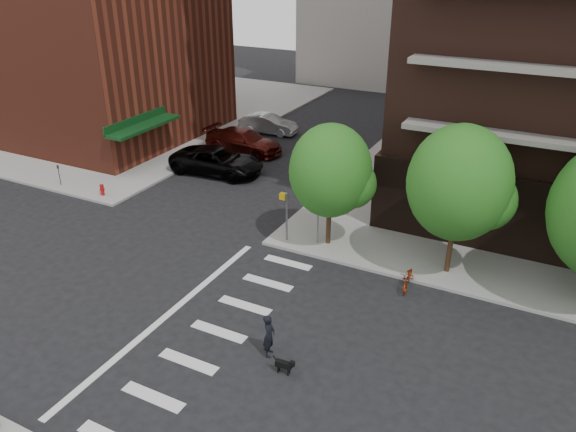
{
  "coord_description": "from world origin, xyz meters",
  "views": [
    {
      "loc": [
        13.62,
        -14.72,
        13.78
      ],
      "look_at": [
        3.0,
        6.0,
        2.5
      ],
      "focal_mm": 35.0,
      "sensor_mm": 36.0,
      "label": 1
    }
  ],
  "objects_px": {
    "fire_hydrant": "(102,189)",
    "scooter": "(408,278)",
    "parked_car_silver": "(268,124)",
    "parked_car_maroon": "(244,141)",
    "dog_walker": "(269,336)",
    "parked_car_black": "(217,161)"
  },
  "relations": [
    {
      "from": "parked_car_maroon",
      "to": "scooter",
      "type": "height_order",
      "value": "parked_car_maroon"
    },
    {
      "from": "fire_hydrant",
      "to": "dog_walker",
      "type": "height_order",
      "value": "dog_walker"
    },
    {
      "from": "fire_hydrant",
      "to": "scooter",
      "type": "relative_size",
      "value": 0.41
    },
    {
      "from": "dog_walker",
      "to": "parked_car_black",
      "type": "bearing_deg",
      "value": 24.33
    },
    {
      "from": "parked_car_black",
      "to": "parked_car_maroon",
      "type": "height_order",
      "value": "parked_car_black"
    },
    {
      "from": "fire_hydrant",
      "to": "scooter",
      "type": "height_order",
      "value": "scooter"
    },
    {
      "from": "scooter",
      "to": "dog_walker",
      "type": "relative_size",
      "value": 1.04
    },
    {
      "from": "fire_hydrant",
      "to": "parked_car_maroon",
      "type": "distance_m",
      "value": 11.43
    },
    {
      "from": "parked_car_silver",
      "to": "scooter",
      "type": "relative_size",
      "value": 2.6
    },
    {
      "from": "parked_car_black",
      "to": "dog_walker",
      "type": "xyz_separation_m",
      "value": [
        11.98,
        -14.57,
        0.0
      ]
    },
    {
      "from": "parked_car_black",
      "to": "dog_walker",
      "type": "height_order",
      "value": "dog_walker"
    },
    {
      "from": "fire_hydrant",
      "to": "scooter",
      "type": "bearing_deg",
      "value": -3.87
    },
    {
      "from": "parked_car_black",
      "to": "scooter",
      "type": "xyz_separation_m",
      "value": [
        15.27,
        -7.79,
        -0.39
      ]
    },
    {
      "from": "parked_car_black",
      "to": "parked_car_silver",
      "type": "bearing_deg",
      "value": 3.36
    },
    {
      "from": "scooter",
      "to": "dog_walker",
      "type": "height_order",
      "value": "dog_walker"
    },
    {
      "from": "parked_car_silver",
      "to": "parked_car_black",
      "type": "bearing_deg",
      "value": -178.21
    },
    {
      "from": "parked_car_maroon",
      "to": "dog_walker",
      "type": "xyz_separation_m",
      "value": [
        12.61,
        -19.0,
        0.02
      ]
    },
    {
      "from": "fire_hydrant",
      "to": "parked_car_silver",
      "type": "height_order",
      "value": "parked_car_silver"
    },
    {
      "from": "fire_hydrant",
      "to": "parked_car_silver",
      "type": "relative_size",
      "value": 0.16
    },
    {
      "from": "parked_car_maroon",
      "to": "parked_car_silver",
      "type": "height_order",
      "value": "parked_car_maroon"
    },
    {
      "from": "fire_hydrant",
      "to": "dog_walker",
      "type": "distance_m",
      "value": 17.87
    },
    {
      "from": "parked_car_silver",
      "to": "parked_car_maroon",
      "type": "bearing_deg",
      "value": -178.54
    }
  ]
}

